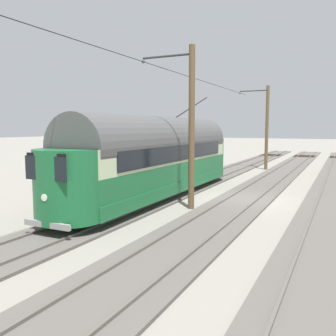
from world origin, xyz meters
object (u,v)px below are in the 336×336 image
spare_tie_stack (138,184)px  vintage_streetcar (159,156)px  catenary_pole_foreground (266,126)px  catenary_pole_mid_near (190,125)px

spare_tie_stack → vintage_streetcar: bearing=141.0°
vintage_streetcar → catenary_pole_foreground: bearing=-98.6°
catenary_pole_foreground → catenary_pole_mid_near: 17.55m
catenary_pole_foreground → catenary_pole_mid_near: same height
vintage_streetcar → catenary_pole_foreground: catenary_pole_foreground is taller
vintage_streetcar → catenary_pole_mid_near: catenary_pole_mid_near is taller
spare_tie_stack → catenary_pole_mid_near: bearing=143.3°
vintage_streetcar → spare_tie_stack: 3.85m
catenary_pole_foreground → catenary_pole_mid_near: bearing=90.0°
catenary_pole_mid_near → vintage_streetcar: bearing=-34.1°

